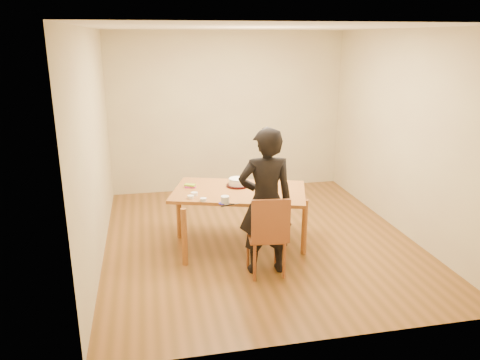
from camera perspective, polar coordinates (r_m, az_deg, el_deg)
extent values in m
cube|color=brown|center=(6.33, 2.24, -7.13)|extent=(4.00, 4.50, 0.00)
cube|color=silver|center=(5.77, 2.56, 18.12)|extent=(4.00, 4.50, 0.00)
cube|color=tan|center=(8.07, -1.48, 8.21)|extent=(4.00, 0.00, 2.70)
cube|color=tan|center=(5.77, -17.33, 3.85)|extent=(0.00, 4.50, 2.70)
cube|color=tan|center=(6.67, 19.39, 5.36)|extent=(0.00, 4.50, 2.70)
cube|color=brown|center=(5.87, -0.10, -1.45)|extent=(1.85, 1.41, 0.04)
cube|color=brown|center=(5.30, 3.19, -6.83)|extent=(0.44, 0.44, 0.04)
cylinder|color=#AE0B1F|center=(6.01, -0.30, -0.66)|extent=(0.29, 0.29, 0.02)
cylinder|color=white|center=(6.00, -0.30, -0.23)|extent=(0.23, 0.23, 0.07)
ellipsoid|color=white|center=(5.99, -0.30, 0.22)|extent=(0.22, 0.22, 0.03)
cylinder|color=white|center=(5.39, -1.83, -2.43)|extent=(0.10, 0.10, 0.09)
cylinder|color=#1E1BB2|center=(5.40, -2.12, -2.86)|extent=(0.09, 0.09, 0.01)
ellipsoid|color=white|center=(5.39, -2.12, -2.73)|extent=(0.04, 0.04, 0.02)
cylinder|color=white|center=(5.49, -4.49, -2.39)|extent=(0.08, 0.08, 0.04)
cylinder|color=white|center=(5.69, -5.59, -1.69)|extent=(0.08, 0.08, 0.04)
cylinder|color=white|center=(5.60, -6.04, -2.06)|extent=(0.07, 0.07, 0.04)
cube|color=#D7329F|center=(6.00, -6.06, -0.82)|extent=(0.15, 0.10, 0.02)
cube|color=green|center=(5.99, -6.12, -0.62)|extent=(0.15, 0.13, 0.02)
cube|color=black|center=(5.34, -1.51, -3.09)|extent=(0.17, 0.07, 0.01)
imported|color=black|center=(5.19, 3.13, -2.66)|extent=(0.63, 0.43, 1.69)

